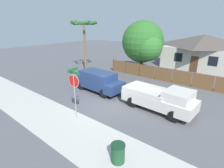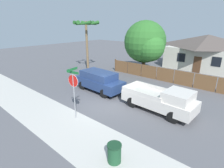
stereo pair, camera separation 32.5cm
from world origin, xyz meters
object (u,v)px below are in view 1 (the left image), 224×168
Objects in this scene: house at (203,51)px; orange_pickup at (161,99)px; oak_tree at (144,43)px; palm_tree at (84,28)px; trash_bin at (118,153)px; stop_sign at (74,85)px; red_suv at (98,81)px.

orange_pickup is at bearing -85.46° from house.
oak_tree is 1.21× the size of orange_pickup.
orange_pickup is (12.15, -4.14, -4.44)m from palm_tree.
trash_bin is at bearing -85.05° from house.
oak_tree is at bearing 30.59° from palm_tree.
stop_sign is at bearing -79.77° from oak_tree.
stop_sign is (-2.51, -20.16, -0.03)m from house.
house is 20.32m from stop_sign.
orange_pickup is (1.25, -15.72, -1.43)m from house.
red_suv is (-0.03, -7.79, -2.68)m from oak_tree.
palm_tree reaches higher than house.
stop_sign is (8.40, -8.59, -3.04)m from palm_tree.
palm_tree is 6.86× the size of trash_bin.
house is at bearing 46.71° from palm_tree.
house reaches higher than orange_pickup.
oak_tree is at bearing 92.56° from red_suv.
house is 1.89× the size of orange_pickup.
palm_tree reaches higher than red_suv.
red_suv reaches higher than orange_pickup.
oak_tree is 8.24m from red_suv.
oak_tree is at bearing -120.77° from house.
oak_tree is 7.37m from palm_tree.
palm_tree is 8.59m from red_suv.
oak_tree is 10.21m from orange_pickup.
palm_tree is 1.85× the size of stop_sign.
house is 21.62m from trash_bin.
red_suv is 1.44× the size of stop_sign.
orange_pickup is at bearing 41.28° from stop_sign.
red_suv reaches higher than trash_bin.
house is at bearing 59.23° from oak_tree.
palm_tree is at bearing -149.41° from oak_tree.
stop_sign reaches higher than trash_bin.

